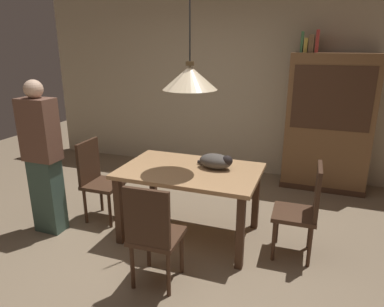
# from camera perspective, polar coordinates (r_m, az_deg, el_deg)

# --- Properties ---
(ground) EXTENTS (10.00, 10.00, 0.00)m
(ground) POSITION_cam_1_polar(r_m,az_deg,el_deg) (3.54, -4.30, -16.27)
(ground) COLOR #847056
(back_wall) EXTENTS (6.40, 0.10, 2.90)m
(back_wall) POSITION_cam_1_polar(r_m,az_deg,el_deg) (5.48, 6.99, 12.07)
(back_wall) COLOR beige
(back_wall) RESTS_ON ground
(dining_table) EXTENTS (1.40, 0.90, 0.75)m
(dining_table) POSITION_cam_1_polar(r_m,az_deg,el_deg) (3.57, -0.31, -4.08)
(dining_table) COLOR tan
(dining_table) RESTS_ON ground
(chair_right_side) EXTENTS (0.41, 0.41, 0.93)m
(chair_right_side) POSITION_cam_1_polar(r_m,az_deg,el_deg) (3.44, 17.82, -8.38)
(chair_right_side) COLOR #472D1E
(chair_right_side) RESTS_ON ground
(chair_left_side) EXTENTS (0.41, 0.41, 0.93)m
(chair_left_side) POSITION_cam_1_polar(r_m,az_deg,el_deg) (4.13, -15.20, -3.73)
(chair_left_side) COLOR #472D1E
(chair_left_side) RESTS_ON ground
(chair_near_front) EXTENTS (0.42, 0.42, 0.93)m
(chair_near_front) POSITION_cam_1_polar(r_m,az_deg,el_deg) (2.91, -6.41, -12.64)
(chair_near_front) COLOR #472D1E
(chair_near_front) RESTS_ON ground
(cat_sleeping) EXTENTS (0.39, 0.26, 0.16)m
(cat_sleeping) POSITION_cam_1_polar(r_m,az_deg,el_deg) (3.54, 4.01, -1.26)
(cat_sleeping) COLOR #4C4742
(cat_sleeping) RESTS_ON dining_table
(pendant_lamp) EXTENTS (0.52, 0.52, 1.30)m
(pendant_lamp) POSITION_cam_1_polar(r_m,az_deg,el_deg) (3.33, -0.34, 12.33)
(pendant_lamp) COLOR beige
(hutch_bookcase) EXTENTS (1.12, 0.45, 1.85)m
(hutch_bookcase) POSITION_cam_1_polar(r_m,az_deg,el_deg) (5.10, 21.31, 4.19)
(hutch_bookcase) COLOR brown
(hutch_bookcase) RESTS_ON ground
(book_green_slim) EXTENTS (0.03, 0.20, 0.26)m
(book_green_slim) POSITION_cam_1_polar(r_m,az_deg,el_deg) (4.99, 17.55, 16.98)
(book_green_slim) COLOR #427A4C
(book_green_slim) RESTS_ON hutch_bookcase
(book_yellow_short) EXTENTS (0.04, 0.20, 0.18)m
(book_yellow_short) POSITION_cam_1_polar(r_m,az_deg,el_deg) (4.99, 18.12, 16.47)
(book_yellow_short) COLOR gold
(book_yellow_short) RESTS_ON hutch_bookcase
(book_brown_thick) EXTENTS (0.06, 0.24, 0.22)m
(book_brown_thick) POSITION_cam_1_polar(r_m,az_deg,el_deg) (4.99, 18.96, 16.62)
(book_brown_thick) COLOR brown
(book_brown_thick) RESTS_ON hutch_bookcase
(book_red_tall) EXTENTS (0.04, 0.22, 0.28)m
(book_red_tall) POSITION_cam_1_polar(r_m,az_deg,el_deg) (4.98, 19.80, 16.88)
(book_red_tall) COLOR #B73833
(book_red_tall) RESTS_ON hutch_bookcase
(person_standing) EXTENTS (0.36, 0.22, 1.63)m
(person_standing) POSITION_cam_1_polar(r_m,az_deg,el_deg) (3.94, -23.17, -0.80)
(person_standing) COLOR #3D564C
(person_standing) RESTS_ON ground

